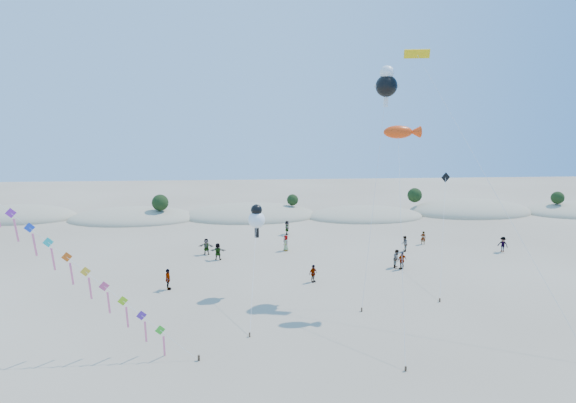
# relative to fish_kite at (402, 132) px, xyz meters

# --- Properties ---
(dune_ridge) EXTENTS (145.30, 11.49, 5.57)m
(dune_ridge) POSITION_rel_fish_kite_xyz_m (-10.91, 30.21, -13.12)
(dune_ridge) COLOR tan
(dune_ridge) RESTS_ON ground
(fish_kite) EXTENTS (3.87, 11.30, 13.76)m
(fish_kite) POSITION_rel_fish_kite_xyz_m (0.00, 0.00, 0.00)
(fish_kite) COLOR #3F2D1E
(fish_kite) RESTS_ON ground
(cartoon_kite_low) EXTENTS (1.37, 8.95, 7.39)m
(cartoon_kite_low) POSITION_rel_fish_kite_xyz_m (-11.01, 2.34, -6.97)
(cartoon_kite_low) COLOR #3F2D1E
(cartoon_kite_low) RESTS_ON ground
(cartoon_kite_high) EXTENTS (4.00, 7.35, 18.44)m
(cartoon_kite_high) POSITION_rel_fish_kite_xyz_m (-0.25, 4.05, 3.76)
(cartoon_kite_high) COLOR #3F2D1E
(cartoon_kite_high) RESTS_ON ground
(parafoil_kite) EXTENTS (7.76, 15.49, 19.74)m
(parafoil_kite) POSITION_rel_fish_kite_xyz_m (2.38, 3.74, 5.60)
(parafoil_kite) COLOR #3F2D1E
(parafoil_kite) RESTS_ON ground
(dark_kite) EXTENTS (4.75, 10.96, 8.84)m
(dark_kite) POSITION_rel_fish_kite_xyz_m (6.45, 6.98, -7.08)
(dark_kite) COLOR #3F2D1E
(dark_kite) RESTS_ON ground
(beachgoers) EXTENTS (34.30, 18.40, 1.81)m
(beachgoers) POSITION_rel_fish_kite_xyz_m (-4.97, 11.19, -12.38)
(beachgoers) COLOR slate
(beachgoers) RESTS_ON ground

